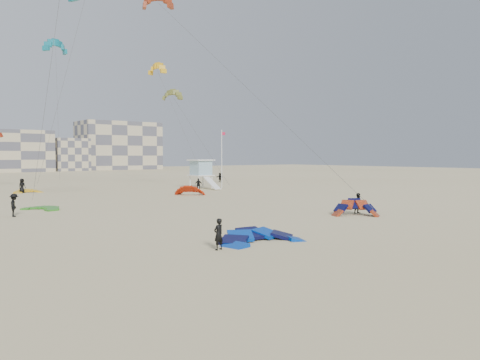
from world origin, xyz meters
TOP-DOWN VIEW (x-y plane):
  - ground at (0.00, 0.00)m, footprint 320.00×320.00m
  - kite_ground_blue at (0.69, 0.29)m, footprint 5.26×5.48m
  - kite_ground_orange at (13.69, 4.08)m, footprint 4.73×4.74m
  - kite_ground_green at (-4.47, 23.52)m, footprint 4.53×4.46m
  - kite_ground_red_far at (13.86, 28.65)m, footprint 5.12×5.11m
  - kite_ground_yellow at (-0.55, 44.28)m, footprint 3.45×3.64m
  - kitesurfer_main at (-2.45, -0.10)m, footprint 0.64×0.48m
  - kitesurfer_b at (15.15, 4.92)m, footprint 0.88×0.72m
  - kitesurfer_c at (-7.49, 19.89)m, footprint 0.98×1.31m
  - kitesurfer_d at (18.07, 33.28)m, footprint 1.04×0.94m
  - kitesurfer_e at (-1.28, 44.20)m, footprint 1.05×0.89m
  - kitesurfer_f at (32.32, 48.29)m, footprint 0.80×1.63m
  - kite_fly_orange at (11.86, 32.65)m, footprint 4.99×34.22m
  - kite_fly_olive at (18.69, 41.16)m, footprint 4.17×15.49m
  - kite_fly_yellow at (23.85, 55.36)m, footprint 7.58×8.62m
  - kite_fly_teal_b at (7.86, 59.71)m, footprint 4.85×6.50m
  - lifeguard_tower_near at (20.81, 36.84)m, footprint 2.99×5.67m
  - flagpole at (23.55, 35.58)m, footprint 0.68×0.10m
  - condo_east at (50.00, 132.00)m, footprint 26.00×14.00m
  - condo_fill_right at (32.00, 128.00)m, footprint 10.00×10.00m

SIDE VIEW (x-z plane):
  - ground at x=0.00m, z-range 0.00..0.00m
  - kite_ground_blue at x=0.69m, z-range -1.11..1.11m
  - kite_ground_orange at x=13.69m, z-range -1.67..1.67m
  - kite_ground_green at x=-4.47m, z-range -0.30..0.30m
  - kite_ground_red_far at x=13.86m, z-range -1.69..1.69m
  - kite_ground_yellow at x=-0.55m, z-range -0.74..0.74m
  - kitesurfer_main at x=-2.45m, z-range 0.00..1.59m
  - kitesurfer_b at x=15.15m, z-range 0.00..1.66m
  - kitesurfer_f at x=32.32m, z-range 0.00..1.68m
  - kitesurfer_d at x=18.07m, z-range 0.00..1.70m
  - kitesurfer_c at x=-7.49m, z-range 0.00..1.80m
  - kitesurfer_e at x=-1.28m, z-range 0.00..1.83m
  - lifeguard_tower_near at x=20.81m, z-range -0.02..4.13m
  - flagpole at x=23.55m, z-range 0.20..8.59m
  - condo_fill_right at x=32.00m, z-range 0.00..10.00m
  - condo_east at x=50.00m, z-range 0.00..16.00m
  - kite_fly_olive at x=18.69m, z-range 6.62..20.22m
  - kite_fly_yellow at x=23.85m, z-range 9.82..29.76m
  - kite_fly_teal_b at x=7.86m, z-range 11.02..33.36m
  - kite_fly_orange at x=11.86m, z-range 11.57..35.02m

